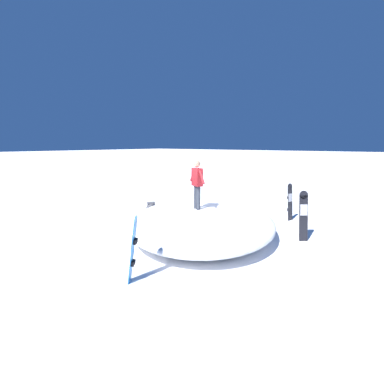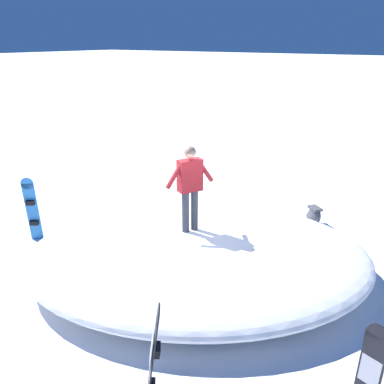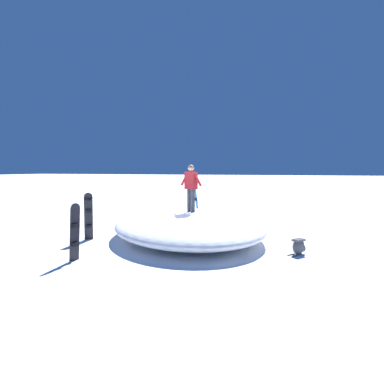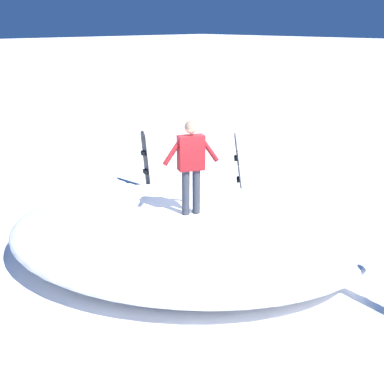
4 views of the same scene
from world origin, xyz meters
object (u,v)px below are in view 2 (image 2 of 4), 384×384
Objects in this scene: snowboard_primary_upright at (32,209)px; snowboard_secondary_upright at (153,362)px; snowboard_tertiary_upright at (368,382)px; backpack_near at (314,215)px; snowboarder_standing at (190,183)px.

snowboard_primary_upright is 5.85m from snowboard_secondary_upright.
snowboard_secondary_upright reaches higher than snowboard_primary_upright.
snowboard_tertiary_upright is (-2.21, -1.19, -0.05)m from snowboard_secondary_upright.
backpack_near is (-5.06, -4.68, -0.60)m from snowboard_primary_upright.
snowboard_primary_upright reaches higher than snowboard_tertiary_upright.
backpack_near is (0.34, -6.93, -0.63)m from snowboard_secondary_upright.
snowboard_primary_upright is 1.03× the size of snowboard_tertiary_upright.
snowboard_primary_upright is 6.92m from backpack_near.
snowboarder_standing is 4.29m from backpack_near.
snowboarder_standing reaches higher than snowboard_secondary_upright.
snowboarder_standing reaches higher than backpack_near.
snowboard_tertiary_upright is (-3.86, 2.02, -1.09)m from snowboarder_standing.
backpack_near is at bearing -87.21° from snowboard_secondary_upright.
snowboard_primary_upright is at bearing 14.27° from snowboarder_standing.
snowboarder_standing is 1.09× the size of snowboard_tertiary_upright.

